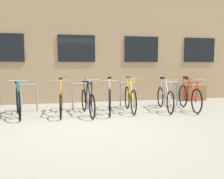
{
  "coord_description": "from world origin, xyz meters",
  "views": [
    {
      "loc": [
        -0.49,
        -5.23,
        1.4
      ],
      "look_at": [
        0.94,
        1.6,
        0.63
      ],
      "focal_mm": 37.47,
      "sensor_mm": 36.0,
      "label": 1
    }
  ],
  "objects_px": {
    "bicycle_silver": "(165,98)",
    "bicycle_white": "(110,98)",
    "planter_box": "(195,92)",
    "bicycle_orange": "(61,101)",
    "bicycle_yellow": "(130,98)",
    "bicycle_black": "(88,101)",
    "bicycle_red": "(189,97)",
    "bicycle_teal": "(18,101)"
  },
  "relations": [
    {
      "from": "bicycle_orange",
      "to": "bicycle_white",
      "type": "relative_size",
      "value": 0.98
    },
    {
      "from": "bicycle_silver",
      "to": "bicycle_orange",
      "type": "xyz_separation_m",
      "value": [
        -3.11,
        0.01,
        0.0
      ]
    },
    {
      "from": "bicycle_yellow",
      "to": "planter_box",
      "type": "relative_size",
      "value": 2.37
    },
    {
      "from": "bicycle_silver",
      "to": "bicycle_orange",
      "type": "height_order",
      "value": "bicycle_orange"
    },
    {
      "from": "planter_box",
      "to": "bicycle_black",
      "type": "bearing_deg",
      "value": -159.1
    },
    {
      "from": "bicycle_teal",
      "to": "bicycle_silver",
      "type": "bearing_deg",
      "value": 0.05
    },
    {
      "from": "bicycle_silver",
      "to": "bicycle_white",
      "type": "xyz_separation_m",
      "value": [
        -1.73,
        0.0,
        0.03
      ]
    },
    {
      "from": "bicycle_white",
      "to": "planter_box",
      "type": "distance_m",
      "value": 3.95
    },
    {
      "from": "bicycle_silver",
      "to": "bicycle_black",
      "type": "height_order",
      "value": "bicycle_black"
    },
    {
      "from": "bicycle_red",
      "to": "bicycle_white",
      "type": "bearing_deg",
      "value": 177.16
    },
    {
      "from": "bicycle_teal",
      "to": "planter_box",
      "type": "bearing_deg",
      "value": 13.69
    },
    {
      "from": "bicycle_black",
      "to": "planter_box",
      "type": "relative_size",
      "value": 2.46
    },
    {
      "from": "bicycle_red",
      "to": "bicycle_orange",
      "type": "distance_m",
      "value": 3.86
    },
    {
      "from": "bicycle_yellow",
      "to": "bicycle_black",
      "type": "relative_size",
      "value": 0.96
    },
    {
      "from": "bicycle_teal",
      "to": "bicycle_yellow",
      "type": "relative_size",
      "value": 1.05
    },
    {
      "from": "bicycle_teal",
      "to": "bicycle_yellow",
      "type": "height_order",
      "value": "bicycle_yellow"
    },
    {
      "from": "bicycle_red",
      "to": "bicycle_orange",
      "type": "height_order",
      "value": "same"
    },
    {
      "from": "bicycle_red",
      "to": "bicycle_silver",
      "type": "height_order",
      "value": "bicycle_red"
    },
    {
      "from": "bicycle_white",
      "to": "bicycle_black",
      "type": "distance_m",
      "value": 0.67
    },
    {
      "from": "bicycle_orange",
      "to": "bicycle_black",
      "type": "xyz_separation_m",
      "value": [
        0.73,
        -0.16,
        -0.0
      ]
    },
    {
      "from": "bicycle_yellow",
      "to": "planter_box",
      "type": "distance_m",
      "value": 3.36
    },
    {
      "from": "bicycle_black",
      "to": "planter_box",
      "type": "bearing_deg",
      "value": 20.9
    },
    {
      "from": "bicycle_red",
      "to": "bicycle_yellow",
      "type": "height_order",
      "value": "bicycle_yellow"
    },
    {
      "from": "bicycle_black",
      "to": "planter_box",
      "type": "height_order",
      "value": "bicycle_black"
    },
    {
      "from": "bicycle_teal",
      "to": "planter_box",
      "type": "distance_m",
      "value": 6.35
    },
    {
      "from": "bicycle_orange",
      "to": "bicycle_white",
      "type": "distance_m",
      "value": 1.38
    },
    {
      "from": "bicycle_white",
      "to": "bicycle_yellow",
      "type": "height_order",
      "value": "bicycle_yellow"
    },
    {
      "from": "bicycle_silver",
      "to": "planter_box",
      "type": "relative_size",
      "value": 2.5
    },
    {
      "from": "bicycle_teal",
      "to": "bicycle_silver",
      "type": "distance_m",
      "value": 4.23
    },
    {
      "from": "bicycle_white",
      "to": "planter_box",
      "type": "height_order",
      "value": "bicycle_white"
    },
    {
      "from": "bicycle_yellow",
      "to": "bicycle_silver",
      "type": "bearing_deg",
      "value": -2.01
    },
    {
      "from": "bicycle_teal",
      "to": "bicycle_orange",
      "type": "height_order",
      "value": "bicycle_teal"
    },
    {
      "from": "bicycle_red",
      "to": "planter_box",
      "type": "relative_size",
      "value": 2.52
    },
    {
      "from": "bicycle_red",
      "to": "bicycle_yellow",
      "type": "relative_size",
      "value": 1.06
    },
    {
      "from": "bicycle_red",
      "to": "bicycle_teal",
      "type": "relative_size",
      "value": 1.02
    },
    {
      "from": "bicycle_silver",
      "to": "bicycle_red",
      "type": "bearing_deg",
      "value": -9.05
    },
    {
      "from": "bicycle_silver",
      "to": "planter_box",
      "type": "xyz_separation_m",
      "value": [
        1.93,
        1.5,
        -0.07
      ]
    },
    {
      "from": "bicycle_teal",
      "to": "bicycle_white",
      "type": "distance_m",
      "value": 2.51
    },
    {
      "from": "bicycle_yellow",
      "to": "bicycle_black",
      "type": "bearing_deg",
      "value": -171.72
    },
    {
      "from": "bicycle_yellow",
      "to": "bicycle_orange",
      "type": "bearing_deg",
      "value": -179.23
    },
    {
      "from": "bicycle_orange",
      "to": "planter_box",
      "type": "xyz_separation_m",
      "value": [
        5.04,
        1.49,
        -0.07
      ]
    },
    {
      "from": "bicycle_teal",
      "to": "bicycle_yellow",
      "type": "distance_m",
      "value": 3.14
    }
  ]
}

